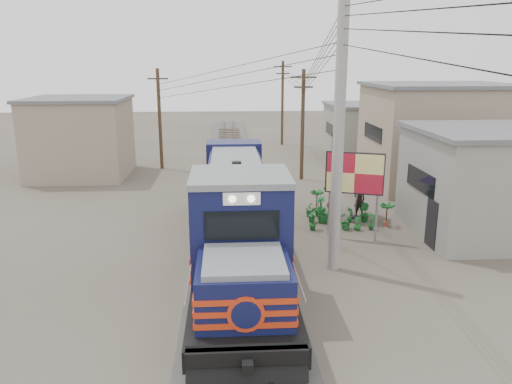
{
  "coord_description": "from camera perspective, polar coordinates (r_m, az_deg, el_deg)",
  "views": [
    {
      "loc": [
        -0.42,
        -17.49,
        7.47
      ],
      "look_at": [
        0.82,
        2.5,
        2.2
      ],
      "focal_mm": 35.0,
      "sensor_mm": 36.0,
      "label": 1
    }
  ],
  "objects": [
    {
      "name": "billboard",
      "position": [
        21.41,
        11.2,
        1.88
      ],
      "size": [
        2.35,
        0.96,
        3.8
      ],
      "rotation": [
        0.0,
        0.0,
        -0.35
      ],
      "color": "#99999E",
      "rests_on": "ground"
    },
    {
      "name": "plant_nursery",
      "position": [
        24.07,
        8.64,
        -2.42
      ],
      "size": [
        3.2,
        2.95,
        1.14
      ],
      "color": "#1B6126",
      "rests_on": "ground"
    },
    {
      "name": "ground",
      "position": [
        19.03,
        -2.01,
        -8.39
      ],
      "size": [
        120.0,
        120.0,
        0.0
      ],
      "primitive_type": "plane",
      "color": "#473F35",
      "rests_on": "ground"
    },
    {
      "name": "locomotive",
      "position": [
        19.13,
        -2.12,
        -2.59
      ],
      "size": [
        3.03,
        16.48,
        4.08
      ],
      "color": "black",
      "rests_on": "ground"
    },
    {
      "name": "ballast",
      "position": [
        28.47,
        -2.58,
        -0.32
      ],
      "size": [
        3.6,
        70.0,
        0.16
      ],
      "primitive_type": "cube",
      "color": "#595651",
      "rests_on": "ground"
    },
    {
      "name": "market_umbrella",
      "position": [
        24.47,
        11.49,
        1.6
      ],
      "size": [
        2.34,
        2.34,
        2.32
      ],
      "rotation": [
        0.0,
        0.0,
        0.12
      ],
      "color": "black",
      "rests_on": "ground"
    },
    {
      "name": "shophouse_front",
      "position": [
        24.25,
        25.99,
        1.06
      ],
      "size": [
        7.35,
        6.3,
        4.7
      ],
      "color": "gray",
      "rests_on": "ground"
    },
    {
      "name": "wooden_pole_mid",
      "position": [
        32.1,
        5.35,
        7.89
      ],
      "size": [
        1.6,
        0.24,
        7.0
      ],
      "color": "#4C3826",
      "rests_on": "ground"
    },
    {
      "name": "vendor",
      "position": [
        25.17,
        11.74,
        -0.93
      ],
      "size": [
        0.64,
        0.47,
        1.61
      ],
      "primitive_type": "imported",
      "rotation": [
        0.0,
        0.0,
        3.29
      ],
      "color": "black",
      "rests_on": "ground"
    },
    {
      "name": "shophouse_back",
      "position": [
        41.46,
        12.56,
        6.95
      ],
      "size": [
        6.3,
        6.3,
        4.2
      ],
      "color": "gray",
      "rests_on": "ground"
    },
    {
      "name": "wooden_pole_far",
      "position": [
        45.93,
        3.04,
        10.29
      ],
      "size": [
        1.6,
        0.24,
        7.5
      ],
      "color": "#4C3826",
      "rests_on": "ground"
    },
    {
      "name": "power_lines",
      "position": [
        25.99,
        -3.03,
        14.92
      ],
      "size": [
        9.65,
        19.0,
        3.3
      ],
      "color": "black",
      "rests_on": "ground"
    },
    {
      "name": "track",
      "position": [
        28.43,
        -2.58,
        0.03
      ],
      "size": [
        1.15,
        70.0,
        0.12
      ],
      "color": "#51331E",
      "rests_on": "ground"
    },
    {
      "name": "utility_pole_main",
      "position": [
        17.62,
        9.41,
        6.48
      ],
      "size": [
        0.4,
        0.4,
        10.0
      ],
      "color": "#9E9B93",
      "rests_on": "ground"
    },
    {
      "name": "wooden_pole_left",
      "position": [
        35.99,
        -10.96,
        8.42
      ],
      "size": [
        1.6,
        0.24,
        7.0
      ],
      "color": "#4C3826",
      "rests_on": "ground"
    },
    {
      "name": "shophouse_mid",
      "position": [
        32.49,
        20.04,
        6.14
      ],
      "size": [
        8.4,
        7.35,
        6.2
      ],
      "color": "gray",
      "rests_on": "ground"
    },
    {
      "name": "shophouse_left",
      "position": [
        35.17,
        -19.43,
        5.96
      ],
      "size": [
        6.3,
        6.3,
        5.2
      ],
      "color": "gray",
      "rests_on": "ground"
    }
  ]
}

